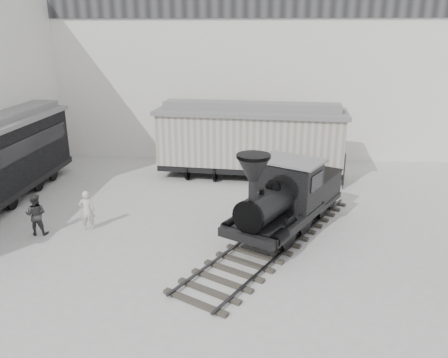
# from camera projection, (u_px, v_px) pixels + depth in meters

# --- Properties ---
(ground) EXTENTS (90.00, 90.00, 0.00)m
(ground) POSITION_uv_depth(u_px,v_px,m) (235.00, 282.00, 13.33)
(ground) COLOR #9E9E9B
(north_wall) EXTENTS (34.00, 2.51, 11.00)m
(north_wall) POSITION_uv_depth(u_px,v_px,m) (245.00, 63.00, 25.74)
(north_wall) COLOR silver
(north_wall) RESTS_ON ground
(locomotive) EXTENTS (6.92, 9.77, 3.54)m
(locomotive) POSITION_uv_depth(u_px,v_px,m) (284.00, 201.00, 16.21)
(locomotive) COLOR #302C25
(locomotive) RESTS_ON ground
(boxcar) EXTENTS (9.87, 4.00, 3.93)m
(boxcar) POSITION_uv_depth(u_px,v_px,m) (250.00, 139.00, 22.48)
(boxcar) COLOR black
(boxcar) RESTS_ON ground
(visitor_a) EXTENTS (0.66, 0.52, 1.58)m
(visitor_a) POSITION_uv_depth(u_px,v_px,m) (87.00, 210.00, 16.69)
(visitor_a) COLOR beige
(visitor_a) RESTS_ON ground
(visitor_b) EXTENTS (0.83, 0.67, 1.59)m
(visitor_b) POSITION_uv_depth(u_px,v_px,m) (36.00, 214.00, 16.29)
(visitor_b) COLOR #2E2E2E
(visitor_b) RESTS_ON ground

